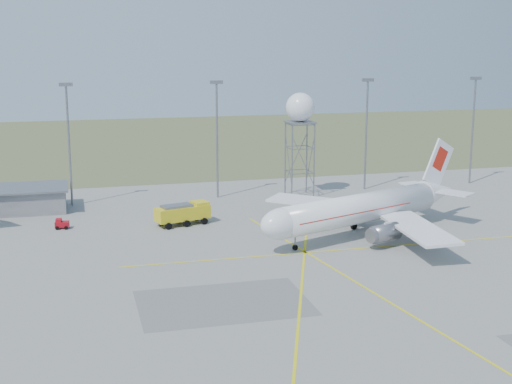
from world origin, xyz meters
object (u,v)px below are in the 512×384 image
object	(u,v)px
fire_truck	(184,214)
baggage_tug	(62,225)
airliner_main	(362,209)
radar_tower	(300,139)

from	to	relation	value
fire_truck	baggage_tug	xyz separation A→B (m)	(-17.84, 2.26, -1.00)
airliner_main	radar_tower	xyz separation A→B (m)	(-0.24, 27.57, 6.41)
airliner_main	baggage_tug	size ratio (longest dim) A/B	16.89
radar_tower	airliner_main	bearing A→B (deg)	-89.50
airliner_main	fire_truck	distance (m)	26.63
airliner_main	baggage_tug	bearing A→B (deg)	-41.48
airliner_main	fire_truck	bearing A→B (deg)	-49.86
fire_truck	baggage_tug	bearing A→B (deg)	156.91
airliner_main	radar_tower	bearing A→B (deg)	-111.34
airliner_main	radar_tower	distance (m)	28.31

